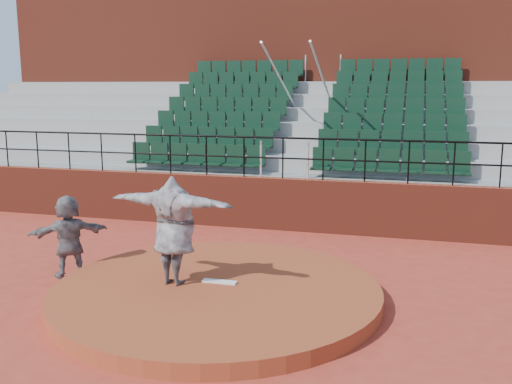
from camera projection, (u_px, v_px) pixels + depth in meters
The scene contains 9 objects.
ground at pixel (217, 299), 9.61m from camera, with size 90.00×90.00×0.00m, color #B03A27.
pitchers_mound at pixel (217, 292), 9.59m from camera, with size 5.50×5.50×0.25m, color #A24324.
pitching_rubber at pixel (220, 282), 9.71m from camera, with size 0.60×0.15×0.03m, color white.
boundary_wall at pixel (282, 204), 14.24m from camera, with size 24.00×0.30×1.30m, color maroon.
wall_railing at pixel (283, 149), 13.98m from camera, with size 24.04×0.05×1.03m.
seating_deck at pixel (309, 155), 17.54m from camera, with size 24.00×5.97×4.63m.
press_box_facade at pixel (329, 86), 20.91m from camera, with size 24.00×3.00×7.10m, color maroon.
pitcher at pixel (174, 230), 9.52m from camera, with size 2.27×0.62×1.84m, color black.
fielder at pixel (69, 236), 10.69m from camera, with size 1.45×0.46×1.57m, color black.
Camera 1 is at (3.06, -8.62, 3.54)m, focal length 40.00 mm.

